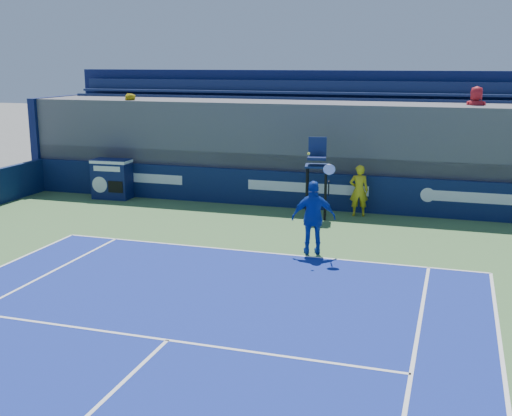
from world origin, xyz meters
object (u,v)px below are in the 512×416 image
(umpire_chair, at_px, (317,169))
(ball_person, at_px, (359,191))
(match_clock, at_px, (112,178))
(tennis_player, at_px, (314,218))

(umpire_chair, bearing_deg, ball_person, 27.09)
(umpire_chair, bearing_deg, match_clock, 175.01)
(ball_person, xyz_separation_m, umpire_chair, (-1.21, -0.62, 0.71))
(ball_person, distance_m, umpire_chair, 1.54)
(ball_person, relative_size, match_clock, 1.15)
(match_clock, relative_size, tennis_player, 0.54)
(match_clock, distance_m, umpire_chair, 7.50)
(umpire_chair, relative_size, tennis_player, 0.96)
(umpire_chair, xyz_separation_m, tennis_player, (0.75, -3.76, -0.58))
(match_clock, xyz_separation_m, tennis_player, (8.18, -4.41, 0.20))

